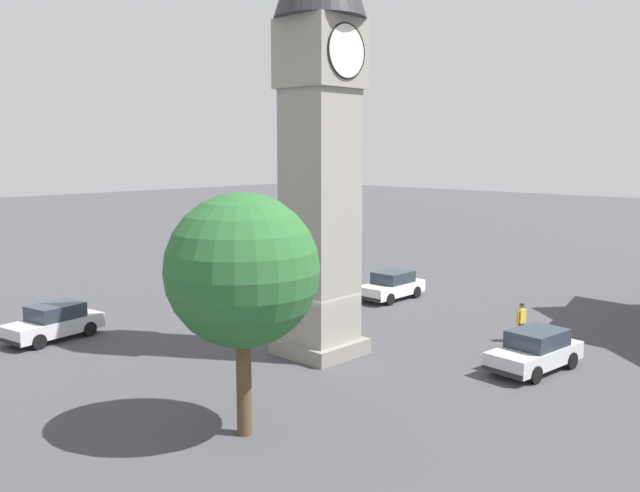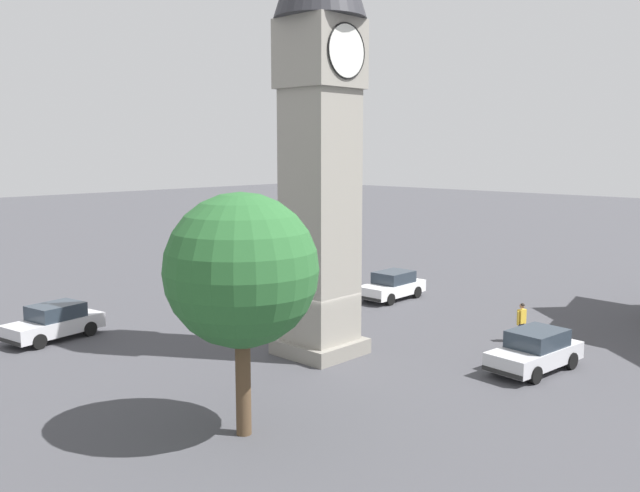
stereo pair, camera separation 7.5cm
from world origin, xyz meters
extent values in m
plane|color=#424247|center=(0.00, 0.00, 0.00)|extent=(200.00, 200.00, 0.00)
cube|color=gray|center=(0.00, 0.00, 0.30)|extent=(2.93, 2.93, 0.60)
cube|color=gray|center=(0.00, 0.00, 5.52)|extent=(2.35, 2.35, 9.84)
cube|color=gray|center=(0.00, 0.00, 11.73)|extent=(2.63, 2.63, 2.58)
cylinder|color=white|center=(0.00, 1.34, 11.73)|extent=(1.97, 0.04, 1.97)
torus|color=black|center=(0.00, 1.35, 11.73)|extent=(2.03, 0.06, 2.03)
cube|color=black|center=(0.00, 1.38, 11.95)|extent=(0.05, 0.02, 0.55)
cube|color=black|center=(0.30, 1.38, 11.73)|extent=(0.75, 0.02, 0.04)
cylinder|color=white|center=(0.00, -1.34, 11.73)|extent=(1.97, 0.04, 1.97)
torus|color=black|center=(0.00, -1.35, 11.73)|extent=(2.03, 0.06, 2.03)
cube|color=silver|center=(-6.47, 9.76, 0.59)|extent=(4.31, 2.29, 0.64)
cube|color=#28333D|center=(-6.32, 9.78, 1.21)|extent=(2.31, 1.86, 0.64)
cylinder|color=black|center=(-7.56, 8.79, 0.32)|extent=(0.67, 0.31, 0.64)
cylinder|color=black|center=(-7.80, 10.37, 0.32)|extent=(0.67, 0.31, 0.64)
cylinder|color=black|center=(-5.13, 9.15, 0.32)|extent=(0.67, 0.31, 0.64)
cylinder|color=black|center=(-5.37, 10.74, 0.32)|extent=(0.67, 0.31, 0.64)
cube|color=black|center=(-8.46, 9.46, 0.37)|extent=(0.37, 1.67, 0.16)
cube|color=silver|center=(3.91, -7.27, 0.59)|extent=(4.25, 2.09, 0.64)
cube|color=#28333D|center=(4.06, -7.28, 1.21)|extent=(2.24, 1.76, 0.64)
cylinder|color=black|center=(2.61, -7.94, 0.32)|extent=(0.66, 0.28, 0.64)
cylinder|color=black|center=(2.77, -6.35, 0.32)|extent=(0.66, 0.28, 0.64)
cylinder|color=black|center=(5.06, -8.18, 0.32)|extent=(0.66, 0.28, 0.64)
cylinder|color=black|center=(5.22, -6.59, 0.32)|extent=(0.66, 0.28, 0.64)
cube|color=black|center=(1.90, -7.07, 0.37)|extent=(0.28, 1.67, 0.16)
cube|color=white|center=(9.91, 3.99, 0.59)|extent=(4.13, 1.77, 0.64)
cube|color=#28333D|center=(10.06, 4.00, 1.21)|extent=(2.13, 1.60, 0.64)
cylinder|color=black|center=(8.70, 3.17, 0.32)|extent=(0.64, 0.23, 0.64)
cylinder|color=black|center=(8.67, 4.77, 0.32)|extent=(0.64, 0.23, 0.64)
cylinder|color=black|center=(11.16, 3.22, 0.32)|extent=(0.64, 0.23, 0.64)
cylinder|color=black|center=(11.13, 4.82, 0.32)|extent=(0.64, 0.23, 0.64)
cube|color=black|center=(7.89, 3.96, 0.37)|extent=(0.15, 1.67, 0.16)
cylinder|color=#2D3351|center=(7.02, -5.07, 0.41)|extent=(0.13, 0.13, 0.82)
cylinder|color=#2D3351|center=(7.20, -5.11, 0.41)|extent=(0.13, 0.13, 0.82)
cube|color=gold|center=(7.11, -5.09, 1.12)|extent=(0.40, 0.28, 0.60)
cylinder|color=gold|center=(6.88, -5.04, 1.07)|extent=(0.09, 0.09, 0.60)
cylinder|color=gold|center=(7.34, -5.13, 1.07)|extent=(0.09, 0.09, 0.60)
sphere|color=#9E7051|center=(7.11, -5.09, 1.57)|extent=(0.22, 0.22, 0.22)
sphere|color=black|center=(7.11, -5.10, 1.59)|extent=(0.20, 0.20, 0.20)
cylinder|color=brown|center=(-7.19, -3.80, 1.65)|extent=(0.44, 0.44, 3.29)
sphere|color=#28602D|center=(-7.19, -3.80, 4.82)|extent=(4.38, 4.38, 4.38)
camera|label=1|loc=(-19.26, -18.22, 8.18)|focal=38.12mm
camera|label=2|loc=(-19.20, -18.27, 8.18)|focal=38.12mm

